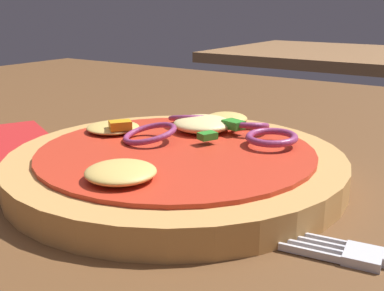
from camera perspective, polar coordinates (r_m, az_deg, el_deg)
name	(u,v)px	position (r m, az deg, el deg)	size (l,w,h in m)	color
dining_table	(243,209)	(0.33, 6.14, -7.57)	(1.45, 0.99, 0.03)	brown
pizza	(177,162)	(0.35, -1.79, -1.97)	(0.24, 0.24, 0.04)	tan
napkin	(3,142)	(0.47, -21.54, 0.40)	(0.15, 0.13, 0.00)	#B21E1E
background_table	(378,58)	(1.33, 21.25, 9.66)	(0.81, 0.50, 0.03)	brown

